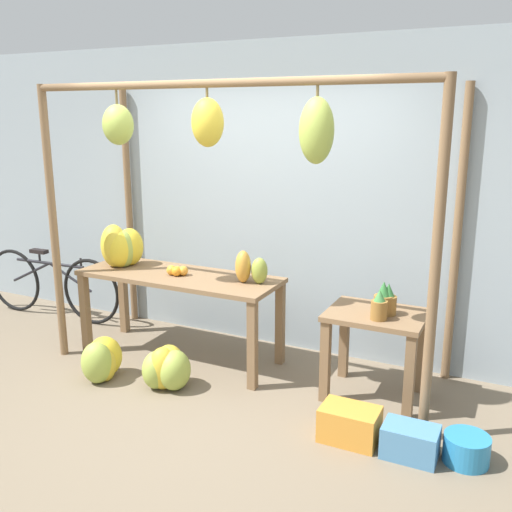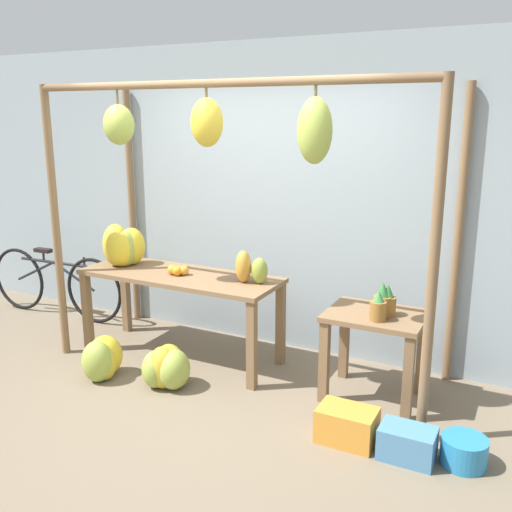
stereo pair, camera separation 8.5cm
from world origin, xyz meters
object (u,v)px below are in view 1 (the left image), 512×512
at_px(fruit_crate_white, 350,424).
at_px(blue_bucket, 466,449).
at_px(parked_bicycle, 51,284).
at_px(banana_pile_ground_right, 167,368).
at_px(fruit_crate_purple, 410,442).
at_px(papaya_pile, 249,268).
at_px(orange_pile, 177,271).
at_px(pineapple_cluster, 384,303).
at_px(banana_pile_ground_left, 102,360).
at_px(banana_pile_on_table, 121,248).

height_order(fruit_crate_white, blue_bucket, fruit_crate_white).
height_order(blue_bucket, parked_bicycle, parked_bicycle).
bearing_deg(parked_bicycle, banana_pile_ground_right, -22.11).
bearing_deg(blue_bucket, fruit_crate_purple, -164.14).
bearing_deg(blue_bucket, papaya_pile, 161.52).
bearing_deg(orange_pile, blue_bucket, -12.16).
relative_size(parked_bicycle, fruit_crate_purple, 5.04).
bearing_deg(pineapple_cluster, banana_pile_ground_left, -163.02).
relative_size(fruit_crate_white, fruit_crate_purple, 1.11).
distance_m(banana_pile_on_table, banana_pile_ground_left, 1.08).
height_order(orange_pile, parked_bicycle, orange_pile).
relative_size(orange_pile, fruit_crate_purple, 0.54).
height_order(banana_pile_ground_right, papaya_pile, papaya_pile).
distance_m(pineapple_cluster, papaya_pile, 1.16).
xyz_separation_m(pineapple_cluster, fruit_crate_purple, (0.37, -0.66, -0.69)).
bearing_deg(fruit_crate_white, banana_pile_ground_left, -179.50).
relative_size(orange_pile, pineapple_cluster, 0.72).
bearing_deg(fruit_crate_purple, banana_pile_on_table, 166.53).
relative_size(orange_pile, parked_bicycle, 0.11).
xyz_separation_m(blue_bucket, parked_bicycle, (-4.38, 0.86, 0.28)).
bearing_deg(banana_pile_ground_left, banana_pile_ground_right, 10.76).
bearing_deg(fruit_crate_white, pineapple_cluster, 86.63).
height_order(banana_pile_ground_right, blue_bucket, banana_pile_ground_right).
xyz_separation_m(banana_pile_ground_left, fruit_crate_purple, (2.54, 0.00, -0.06)).
xyz_separation_m(pineapple_cluster, papaya_pile, (-1.15, 0.06, 0.11)).
distance_m(orange_pile, banana_pile_ground_right, 0.88).
bearing_deg(fruit_crate_white, banana_pile_ground_right, 176.66).
bearing_deg(banana_pile_ground_left, fruit_crate_purple, 0.04).
relative_size(fruit_crate_white, papaya_pile, 1.23).
distance_m(parked_bicycle, papaya_pile, 2.59).
distance_m(banana_pile_on_table, blue_bucket, 3.33).
bearing_deg(parked_bicycle, banana_pile_ground_left, -32.35).
bearing_deg(papaya_pile, orange_pile, -173.65).
bearing_deg(banana_pile_on_table, pineapple_cluster, -0.40).
xyz_separation_m(fruit_crate_white, parked_bicycle, (-3.64, 0.94, 0.25)).
distance_m(pineapple_cluster, fruit_crate_purple, 1.03).
bearing_deg(orange_pile, pineapple_cluster, 0.60).
xyz_separation_m(banana_pile_on_table, fruit_crate_purple, (2.83, -0.68, -0.85)).
bearing_deg(fruit_crate_white, fruit_crate_purple, -2.35).
xyz_separation_m(banana_pile_ground_left, papaya_pile, (1.02, 0.72, 0.74)).
relative_size(parked_bicycle, papaya_pile, 5.57).
distance_m(orange_pile, parked_bicycle, 1.93).
bearing_deg(banana_pile_ground_right, fruit_crate_purple, -3.13).
xyz_separation_m(banana_pile_on_table, orange_pile, (0.63, -0.04, -0.13)).
bearing_deg(banana_pile_ground_right, banana_pile_on_table, 146.54).
height_order(pineapple_cluster, papaya_pile, papaya_pile).
bearing_deg(banana_pile_on_table, parked_bicycle, 167.26).
bearing_deg(pineapple_cluster, fruit_crate_purple, -60.58).
distance_m(parked_bicycle, fruit_crate_purple, 4.17).
xyz_separation_m(fruit_crate_white, papaya_pile, (-1.11, 0.70, 0.79)).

